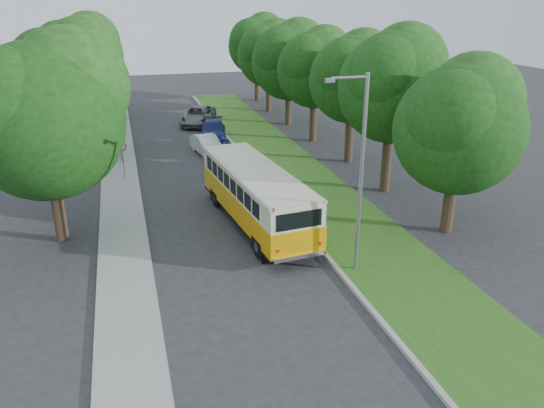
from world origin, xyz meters
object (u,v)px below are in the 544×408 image
object	(u,v)px
lamppost_far	(114,102)
car_white	(207,145)
car_silver	(239,159)
vintage_bus	(256,197)
car_grey	(198,116)
car_blue	(213,130)
lamppost_near	(359,170)

from	to	relation	value
lamppost_far	car_white	size ratio (longest dim) A/B	1.86
lamppost_far	car_white	distance (m)	6.97
lamppost_far	car_silver	world-z (taller)	lamppost_far
vintage_bus	car_white	bearing A→B (deg)	84.85
car_white	car_grey	bearing A→B (deg)	75.03
lamppost_far	car_silver	size ratio (longest dim) A/B	1.78
car_white	car_grey	size ratio (longest dim) A/B	0.73
lamppost_far	car_blue	distance (m)	9.30
lamppost_far	car_grey	xyz separation A→B (m)	(6.85, 10.08, -3.34)
vintage_bus	car_blue	xyz separation A→B (m)	(0.99, 17.58, -0.80)
lamppost_far	lamppost_near	bearing A→B (deg)	-64.29
lamppost_far	car_grey	distance (m)	12.63
vintage_bus	car_white	world-z (taller)	vintage_bus
lamppost_near	car_blue	size ratio (longest dim) A/B	1.70
car_grey	car_silver	bearing A→B (deg)	-69.44
lamppost_near	car_grey	xyz separation A→B (m)	(-2.06, 28.58, -3.60)
car_grey	car_blue	bearing A→B (deg)	-67.57
car_white	car_blue	world-z (taller)	car_blue
lamppost_near	car_grey	bearing A→B (deg)	94.12
car_silver	car_white	bearing A→B (deg)	114.00
car_silver	car_white	xyz separation A→B (m)	(-1.38, 4.25, -0.05)
car_white	car_grey	world-z (taller)	car_grey
lamppost_far	vintage_bus	bearing A→B (deg)	-64.07
lamppost_far	car_blue	world-z (taller)	lamppost_far
lamppost_near	car_grey	size ratio (longest dim) A/B	1.44
car_grey	lamppost_far	bearing A→B (deg)	-106.01
lamppost_near	vintage_bus	bearing A→B (deg)	115.19
lamppost_near	car_silver	distance (m)	15.22
lamppost_far	car_blue	xyz separation A→B (m)	(7.24, 4.71, -3.43)
car_white	car_blue	distance (m)	4.43
lamppost_near	car_silver	bearing A→B (deg)	95.77
lamppost_far	car_blue	bearing A→B (deg)	33.06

